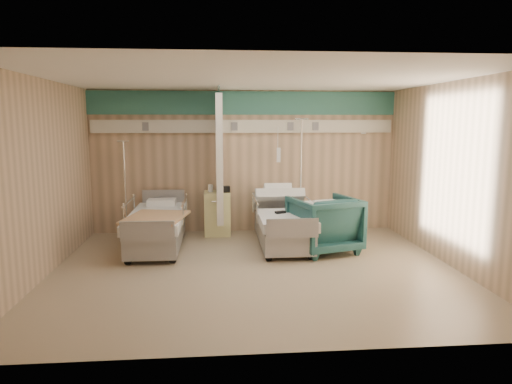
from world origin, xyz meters
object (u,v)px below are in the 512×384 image
(visitor_armchair, at_px, (324,224))
(iv_stand_right, at_px, (300,209))
(bed_left, at_px, (157,231))
(bed_right, at_px, (282,228))
(iv_stand_left, at_px, (127,217))
(bedside_cabinet, at_px, (217,213))

(visitor_armchair, distance_m, iv_stand_right, 1.41)
(bed_left, bearing_deg, iv_stand_right, 19.95)
(bed_right, distance_m, iv_stand_left, 3.02)
(bedside_cabinet, distance_m, visitor_armchair, 2.23)
(bed_left, relative_size, visitor_armchair, 2.07)
(bedside_cabinet, distance_m, iv_stand_left, 1.74)
(iv_stand_right, bearing_deg, bed_right, -117.03)
(bedside_cabinet, height_order, iv_stand_right, iv_stand_right)
(bed_left, xyz_separation_m, bedside_cabinet, (1.05, 0.90, 0.11))
(visitor_armchair, relative_size, iv_stand_left, 0.57)
(bedside_cabinet, bearing_deg, bed_left, -139.40)
(bed_left, height_order, visitor_armchair, visitor_armchair)
(bed_left, height_order, iv_stand_right, iv_stand_right)
(bed_left, bearing_deg, bed_right, 0.00)
(bed_right, xyz_separation_m, bedside_cabinet, (-1.15, 0.90, 0.11))
(bed_right, height_order, bedside_cabinet, bedside_cabinet)
(iv_stand_right, bearing_deg, bedside_cabinet, -177.22)
(visitor_armchair, bearing_deg, bedside_cabinet, -52.25)
(bed_left, relative_size, iv_stand_right, 0.96)
(bed_right, xyz_separation_m, iv_stand_left, (-2.89, 0.89, 0.06))
(visitor_armchair, bearing_deg, iv_stand_right, -99.86)
(visitor_armchair, xyz_separation_m, iv_stand_right, (-0.15, 1.40, -0.01))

